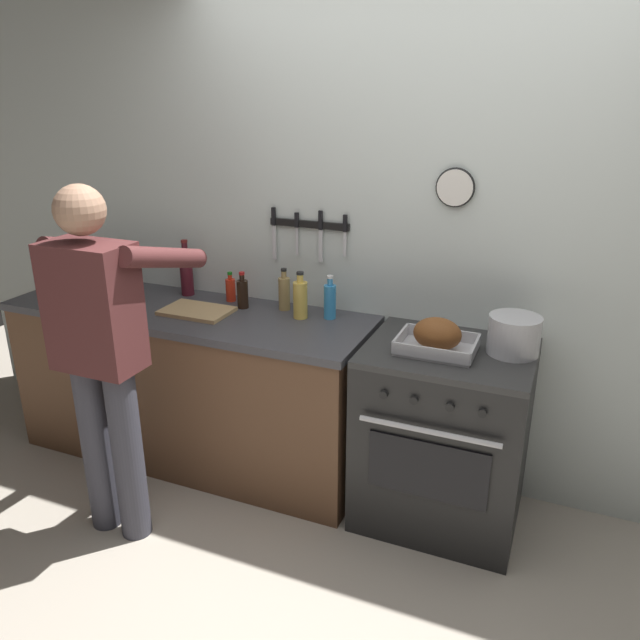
{
  "coord_description": "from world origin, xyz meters",
  "views": [
    {
      "loc": [
        0.68,
        -1.64,
        2.02
      ],
      "look_at": [
        -0.36,
        0.85,
        1.01
      ],
      "focal_mm": 34.87,
      "sensor_mm": 36.0,
      "label": 1
    }
  ],
  "objects_px": {
    "person_cook": "(102,346)",
    "bottle_vinegar": "(284,293)",
    "stock_pot": "(514,335)",
    "bottle_hot_sauce": "(231,289)",
    "cutting_board": "(197,311)",
    "bottle_cooking_oil": "(300,299)",
    "stove": "(443,435)",
    "bottle_wine_red": "(186,272)",
    "bottle_dish_soap": "(330,301)",
    "bottle_soy_sauce": "(243,293)",
    "roasting_pan": "(437,337)"
  },
  "relations": [
    {
      "from": "roasting_pan",
      "to": "bottle_vinegar",
      "type": "height_order",
      "value": "bottle_vinegar"
    },
    {
      "from": "stove",
      "to": "person_cook",
      "type": "relative_size",
      "value": 0.54
    },
    {
      "from": "stock_pot",
      "to": "bottle_dish_soap",
      "type": "height_order",
      "value": "bottle_dish_soap"
    },
    {
      "from": "cutting_board",
      "to": "bottle_dish_soap",
      "type": "bearing_deg",
      "value": 16.22
    },
    {
      "from": "stock_pot",
      "to": "bottle_hot_sauce",
      "type": "height_order",
      "value": "stock_pot"
    },
    {
      "from": "bottle_vinegar",
      "to": "bottle_hot_sauce",
      "type": "relative_size",
      "value": 1.37
    },
    {
      "from": "roasting_pan",
      "to": "bottle_soy_sauce",
      "type": "height_order",
      "value": "bottle_soy_sauce"
    },
    {
      "from": "cutting_board",
      "to": "bottle_dish_soap",
      "type": "height_order",
      "value": "bottle_dish_soap"
    },
    {
      "from": "person_cook",
      "to": "bottle_vinegar",
      "type": "xyz_separation_m",
      "value": [
        0.46,
        0.88,
        0.04
      ]
    },
    {
      "from": "bottle_cooking_oil",
      "to": "bottle_soy_sauce",
      "type": "bearing_deg",
      "value": 176.43
    },
    {
      "from": "bottle_wine_red",
      "to": "bottle_hot_sauce",
      "type": "bearing_deg",
      "value": -0.24
    },
    {
      "from": "cutting_board",
      "to": "bottle_hot_sauce",
      "type": "bearing_deg",
      "value": 74.43
    },
    {
      "from": "bottle_dish_soap",
      "to": "bottle_vinegar",
      "type": "height_order",
      "value": "bottle_dish_soap"
    },
    {
      "from": "bottle_hot_sauce",
      "to": "bottle_cooking_oil",
      "type": "height_order",
      "value": "bottle_cooking_oil"
    },
    {
      "from": "bottle_dish_soap",
      "to": "bottle_hot_sauce",
      "type": "xyz_separation_m",
      "value": [
        -0.61,
        0.04,
        -0.03
      ]
    },
    {
      "from": "person_cook",
      "to": "bottle_hot_sauce",
      "type": "height_order",
      "value": "person_cook"
    },
    {
      "from": "person_cook",
      "to": "roasting_pan",
      "type": "bearing_deg",
      "value": -56.73
    },
    {
      "from": "roasting_pan",
      "to": "cutting_board",
      "type": "relative_size",
      "value": 0.98
    },
    {
      "from": "stock_pot",
      "to": "bottle_vinegar",
      "type": "relative_size",
      "value": 1.01
    },
    {
      "from": "stove",
      "to": "bottle_dish_soap",
      "type": "distance_m",
      "value": 0.87
    },
    {
      "from": "bottle_wine_red",
      "to": "bottle_dish_soap",
      "type": "bearing_deg",
      "value": -2.86
    },
    {
      "from": "bottle_wine_red",
      "to": "stock_pot",
      "type": "bearing_deg",
      "value": -4.6
    },
    {
      "from": "stove",
      "to": "bottle_dish_soap",
      "type": "bearing_deg",
      "value": 165.48
    },
    {
      "from": "cutting_board",
      "to": "person_cook",
      "type": "bearing_deg",
      "value": -95.25
    },
    {
      "from": "stock_pot",
      "to": "bottle_cooking_oil",
      "type": "distance_m",
      "value": 1.07
    },
    {
      "from": "bottle_wine_red",
      "to": "bottle_cooking_oil",
      "type": "bearing_deg",
      "value": -7.36
    },
    {
      "from": "bottle_cooking_oil",
      "to": "stock_pot",
      "type": "bearing_deg",
      "value": -2.62
    },
    {
      "from": "person_cook",
      "to": "cutting_board",
      "type": "distance_m",
      "value": 0.65
    },
    {
      "from": "stock_pot",
      "to": "cutting_board",
      "type": "distance_m",
      "value": 1.61
    },
    {
      "from": "cutting_board",
      "to": "bottle_vinegar",
      "type": "bearing_deg",
      "value": 29.47
    },
    {
      "from": "person_cook",
      "to": "bottle_soy_sauce",
      "type": "xyz_separation_m",
      "value": [
        0.25,
        0.82,
        0.03
      ]
    },
    {
      "from": "cutting_board",
      "to": "bottle_soy_sauce",
      "type": "relative_size",
      "value": 1.8
    },
    {
      "from": "bottle_dish_soap",
      "to": "bottle_wine_red",
      "type": "bearing_deg",
      "value": 177.14
    },
    {
      "from": "bottle_hot_sauce",
      "to": "bottle_wine_red",
      "type": "xyz_separation_m",
      "value": [
        -0.29,
        0.0,
        0.07
      ]
    },
    {
      "from": "stove",
      "to": "bottle_dish_soap",
      "type": "height_order",
      "value": "bottle_dish_soap"
    },
    {
      "from": "roasting_pan",
      "to": "bottle_soy_sauce",
      "type": "bearing_deg",
      "value": 170.44
    },
    {
      "from": "bottle_soy_sauce",
      "to": "bottle_vinegar",
      "type": "bearing_deg",
      "value": 15.83
    },
    {
      "from": "bottle_hot_sauce",
      "to": "bottle_cooking_oil",
      "type": "bearing_deg",
      "value": -11.6
    },
    {
      "from": "bottle_dish_soap",
      "to": "bottle_soy_sauce",
      "type": "relative_size",
      "value": 1.14
    },
    {
      "from": "bottle_dish_soap",
      "to": "bottle_wine_red",
      "type": "relative_size",
      "value": 0.71
    },
    {
      "from": "stove",
      "to": "bottle_wine_red",
      "type": "distance_m",
      "value": 1.67
    },
    {
      "from": "roasting_pan",
      "to": "bottle_wine_red",
      "type": "xyz_separation_m",
      "value": [
        -1.5,
        0.26,
        0.07
      ]
    },
    {
      "from": "bottle_cooking_oil",
      "to": "cutting_board",
      "type": "bearing_deg",
      "value": -164.9
    },
    {
      "from": "cutting_board",
      "to": "bottle_soy_sauce",
      "type": "height_order",
      "value": "bottle_soy_sauce"
    },
    {
      "from": "stove",
      "to": "roasting_pan",
      "type": "height_order",
      "value": "roasting_pan"
    },
    {
      "from": "bottle_wine_red",
      "to": "stove",
      "type": "bearing_deg",
      "value": -7.87
    },
    {
      "from": "bottle_hot_sauce",
      "to": "roasting_pan",
      "type": "bearing_deg",
      "value": -12.03
    },
    {
      "from": "bottle_dish_soap",
      "to": "bottle_soy_sauce",
      "type": "xyz_separation_m",
      "value": [
        -0.49,
        -0.03,
        -0.01
      ]
    },
    {
      "from": "bottle_dish_soap",
      "to": "bottle_hot_sauce",
      "type": "height_order",
      "value": "bottle_dish_soap"
    },
    {
      "from": "bottle_dish_soap",
      "to": "cutting_board",
      "type": "bearing_deg",
      "value": -163.78
    }
  ]
}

